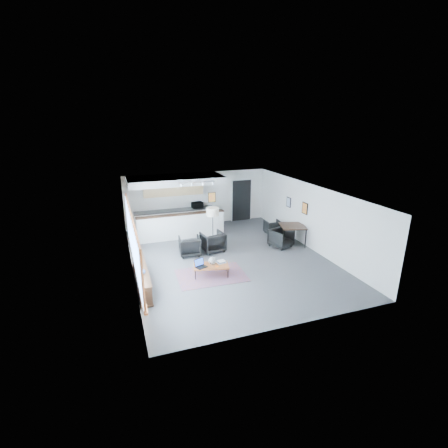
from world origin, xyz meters
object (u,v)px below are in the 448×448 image
object	(u,v)px
dining_chair_far	(273,228)
floor_lamp	(213,213)
armchair_right	(213,241)
coffee_table	(211,266)
armchair_left	(190,245)
microwave	(197,204)
book_stack	(221,262)
dining_chair_near	(281,239)
laptop	(200,265)
ceramic_pot	(212,261)
dining_table	(293,227)

from	to	relation	value
dining_chair_far	floor_lamp	bearing A→B (deg)	17.55
armchair_right	floor_lamp	world-z (taller)	floor_lamp
coffee_table	floor_lamp	size ratio (longest dim) A/B	0.74
armchair_left	floor_lamp	distance (m)	1.55
microwave	dining_chair_far	bearing A→B (deg)	-45.68
book_stack	floor_lamp	bearing A→B (deg)	79.90
book_stack	microwave	size ratio (longest dim) A/B	0.64
armchair_left	dining_chair_far	distance (m)	4.30
book_stack	dining_chair_near	xyz separation A→B (m)	(3.11, 1.49, -0.07)
laptop	floor_lamp	world-z (taller)	floor_lamp
laptop	ceramic_pot	size ratio (longest dim) A/B	1.67
dining_chair_near	laptop	bearing A→B (deg)	179.74
dining_chair_far	microwave	world-z (taller)	microwave
ceramic_pot	book_stack	distance (m)	0.33
book_stack	dining_chair_far	distance (m)	4.62
ceramic_pot	dining_chair_far	size ratio (longest dim) A/B	0.44
floor_lamp	dining_table	distance (m)	3.40
armchair_right	ceramic_pot	bearing A→B (deg)	65.01
dining_chair_near	microwave	xyz separation A→B (m)	(-2.56, 3.75, 0.75)
dining_table	coffee_table	bearing A→B (deg)	-158.09
armchair_left	floor_lamp	size ratio (longest dim) A/B	0.47
armchair_left	dining_chair_near	world-z (taller)	armchair_left
dining_chair_near	dining_chair_far	bearing A→B (deg)	53.13
coffee_table	microwave	world-z (taller)	microwave
coffee_table	floor_lamp	world-z (taller)	floor_lamp
coffee_table	dining_chair_near	bearing A→B (deg)	37.30
book_stack	dining_chair_near	size ratio (longest dim) A/B	0.47
floor_lamp	microwave	distance (m)	3.05
book_stack	ceramic_pot	bearing A→B (deg)	-178.50
ceramic_pot	armchair_right	distance (m)	2.09
armchair_right	dining_chair_far	bearing A→B (deg)	-169.66
dining_chair_near	coffee_table	bearing A→B (deg)	-178.02
coffee_table	dining_chair_far	xyz separation A→B (m)	(3.89, 3.06, -0.05)
coffee_table	book_stack	world-z (taller)	book_stack
coffee_table	book_stack	size ratio (longest dim) A/B	3.86
coffee_table	armchair_left	distance (m)	1.96
armchair_left	book_stack	bearing A→B (deg)	115.10
coffee_table	dining_chair_far	size ratio (longest dim) A/B	2.14
ceramic_pot	coffee_table	bearing A→B (deg)	-140.01
ceramic_pot	floor_lamp	xyz separation A→B (m)	(0.71, 2.23, 0.98)
armchair_right	dining_table	xyz separation A→B (m)	(3.34, -0.42, 0.34)
book_stack	floor_lamp	size ratio (longest dim) A/B	0.19
dining_chair_far	microwave	distance (m)	3.80
dining_chair_far	armchair_left	bearing A→B (deg)	18.49
ceramic_pot	armchair_right	xyz separation A→B (m)	(0.63, 1.99, -0.08)
armchair_right	microwave	xyz separation A→B (m)	(0.24, 3.26, 0.68)
laptop	dining_chair_far	bearing A→B (deg)	13.58
armchair_left	armchair_right	distance (m)	0.97
armchair_left	floor_lamp	bearing A→B (deg)	-156.04
book_stack	armchair_right	xyz separation A→B (m)	(0.31, 1.98, 0.01)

